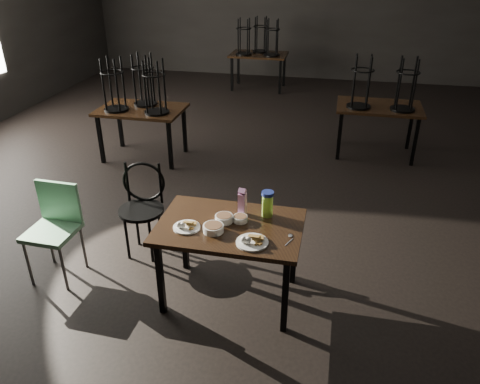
% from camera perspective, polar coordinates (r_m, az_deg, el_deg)
% --- Properties ---
extents(main_table, '(1.20, 0.80, 0.75)m').
position_cam_1_polar(main_table, '(3.92, -1.24, -4.99)').
color(main_table, black).
rests_on(main_table, ground).
extents(plate_left, '(0.22, 0.22, 0.07)m').
position_cam_1_polar(plate_left, '(3.84, -6.56, -4.13)').
color(plate_left, white).
rests_on(plate_left, main_table).
extents(plate_right, '(0.25, 0.25, 0.08)m').
position_cam_1_polar(plate_right, '(3.63, 1.46, -5.97)').
color(plate_right, white).
rests_on(plate_right, main_table).
extents(bowl_near, '(0.15, 0.15, 0.06)m').
position_cam_1_polar(bowl_near, '(3.90, -1.97, -3.22)').
color(bowl_near, white).
rests_on(bowl_near, main_table).
extents(bowl_far, '(0.12, 0.12, 0.05)m').
position_cam_1_polar(bowl_far, '(3.91, 0.04, -3.26)').
color(bowl_far, white).
rests_on(bowl_far, main_table).
extents(bowl_big, '(0.17, 0.17, 0.06)m').
position_cam_1_polar(bowl_big, '(3.78, -3.27, -4.41)').
color(bowl_big, white).
rests_on(bowl_big, main_table).
extents(juice_carton, '(0.07, 0.07, 0.25)m').
position_cam_1_polar(juice_carton, '(3.97, 0.29, -1.26)').
color(juice_carton, '#8E1978').
rests_on(juice_carton, main_table).
extents(water_bottle, '(0.13, 0.13, 0.23)m').
position_cam_1_polar(water_bottle, '(3.95, 3.37, -1.42)').
color(water_bottle, '#ABE744').
rests_on(water_bottle, main_table).
extents(spoon, '(0.05, 0.18, 0.01)m').
position_cam_1_polar(spoon, '(3.74, 6.14, -5.40)').
color(spoon, silver).
rests_on(spoon, main_table).
extents(bentwood_chair, '(0.46, 0.45, 0.93)m').
position_cam_1_polar(bentwood_chair, '(4.71, -11.80, -1.20)').
color(bentwood_chair, black).
rests_on(bentwood_chair, ground).
extents(school_chair, '(0.43, 0.43, 0.91)m').
position_cam_1_polar(school_chair, '(4.61, -21.65, -3.48)').
color(school_chair, '#7ABF8E').
rests_on(school_chair, ground).
extents(bg_table_left, '(1.20, 0.80, 1.48)m').
position_cam_1_polar(bg_table_left, '(6.86, -12.05, 10.14)').
color(bg_table_left, black).
rests_on(bg_table_left, ground).
extents(bg_table_right, '(1.20, 0.80, 1.48)m').
position_cam_1_polar(bg_table_right, '(7.11, 16.66, 9.98)').
color(bg_table_right, black).
rests_on(bg_table_right, ground).
extents(bg_table_far, '(1.20, 0.80, 1.48)m').
position_cam_1_polar(bg_table_far, '(10.40, 2.30, 16.64)').
color(bg_table_far, black).
rests_on(bg_table_far, ground).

